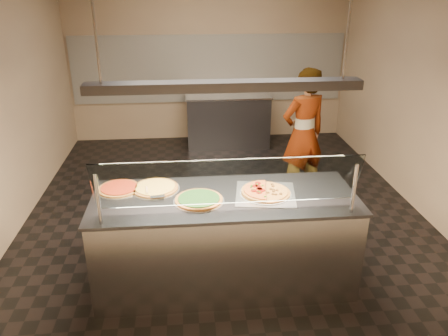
{
  "coord_description": "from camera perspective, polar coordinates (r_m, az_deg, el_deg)",
  "views": [
    {
      "loc": [
        -0.48,
        -4.98,
        2.74
      ],
      "look_at": [
        -0.1,
        -0.96,
        1.02
      ],
      "focal_mm": 35.0,
      "sensor_mm": 36.0,
      "label": 1
    }
  ],
  "objects": [
    {
      "name": "ground",
      "position": [
        5.7,
        0.1,
        -5.73
      ],
      "size": [
        5.0,
        6.0,
        0.02
      ],
      "primitive_type": "cube",
      "color": "black",
      "rests_on": "ground"
    },
    {
      "name": "perforated_tray",
      "position": [
        4.06,
        5.42,
        -3.34
      ],
      "size": [
        0.62,
        0.62,
        0.01
      ],
      "color": "silver",
      "rests_on": "serving_counter"
    },
    {
      "name": "worker",
      "position": [
        5.89,
        10.31,
        4.33
      ],
      "size": [
        0.75,
        0.61,
        1.77
      ],
      "primitive_type": "imported",
      "rotation": [
        0.0,
        0.0,
        3.48
      ],
      "color": "black",
      "rests_on": "ground"
    },
    {
      "name": "pizza_tomato",
      "position": [
        4.25,
        -13.53,
        -2.57
      ],
      "size": [
        0.42,
        0.42,
        0.03
      ],
      "color": "silver",
      "rests_on": "serving_counter"
    },
    {
      "name": "sneeze_guard",
      "position": [
        3.58,
        0.62,
        -1.94
      ],
      "size": [
        2.2,
        0.18,
        0.54
      ],
      "color": "#B7B7BC",
      "rests_on": "serving_counter"
    },
    {
      "name": "wall_back",
      "position": [
        8.09,
        -1.98,
        14.26
      ],
      "size": [
        5.0,
        0.02,
        3.0
      ],
      "primitive_type": "cube",
      "color": "#9A8363",
      "rests_on": "ground"
    },
    {
      "name": "pizza_spatula",
      "position": [
        4.08,
        -9.5,
        -3.08
      ],
      "size": [
        0.19,
        0.23,
        0.02
      ],
      "color": "#B7B7BC",
      "rests_on": "pizza_spinach"
    },
    {
      "name": "prep_table",
      "position": [
        7.9,
        0.47,
        6.35
      ],
      "size": [
        1.48,
        0.74,
        0.93
      ],
      "color": "#3B3B40",
      "rests_on": "ground"
    },
    {
      "name": "half_pizza_pepperoni",
      "position": [
        4.04,
        3.93,
        -3.06
      ],
      "size": [
        0.29,
        0.48,
        0.05
      ],
      "color": "brown",
      "rests_on": "perforated_tray"
    },
    {
      "name": "pizza_cheese",
      "position": [
        4.19,
        -8.97,
        -2.54
      ],
      "size": [
        0.46,
        0.46,
        0.03
      ],
      "color": "silver",
      "rests_on": "serving_counter"
    },
    {
      "name": "lamp_rod_left",
      "position": [
        3.63,
        -16.66,
        18.35
      ],
      "size": [
        0.02,
        0.02,
        1.01
      ],
      "primitive_type": "cylinder",
      "color": "#B7B7BC",
      "rests_on": "ceiling"
    },
    {
      "name": "wall_front",
      "position": [
        2.37,
        7.14,
        -8.59
      ],
      "size": [
        5.0,
        0.02,
        3.0
      ],
      "primitive_type": "cube",
      "color": "#9A8363",
      "rests_on": "ground"
    },
    {
      "name": "tile_band",
      "position": [
        8.1,
        -1.94,
        12.83
      ],
      "size": [
        4.9,
        0.02,
        1.2
      ],
      "primitive_type": "cube",
      "color": "silver",
      "rests_on": "wall_back"
    },
    {
      "name": "wall_left",
      "position": [
        5.51,
        -27.08,
        7.59
      ],
      "size": [
        0.02,
        6.0,
        3.0
      ],
      "primitive_type": "cube",
      "color": "#9A8363",
      "rests_on": "ground"
    },
    {
      "name": "heat_lamp_housing",
      "position": [
        3.67,
        0.1,
        10.67
      ],
      "size": [
        2.3,
        0.18,
        0.08
      ],
      "primitive_type": "cube",
      "color": "#3B3B40",
      "rests_on": "ceiling"
    },
    {
      "name": "wall_right",
      "position": [
        5.93,
        25.34,
        8.84
      ],
      "size": [
        0.02,
        6.0,
        3.0
      ],
      "primitive_type": "cube",
      "color": "#9A8363",
      "rests_on": "ground"
    },
    {
      "name": "serving_counter",
      "position": [
        4.24,
        0.09,
        -9.31
      ],
      "size": [
        2.44,
        0.94,
        0.93
      ],
      "color": "#B7B7BC",
      "rests_on": "ground"
    },
    {
      "name": "pizza_spinach",
      "position": [
        3.93,
        -3.31,
        -4.11
      ],
      "size": [
        0.46,
        0.46,
        0.03
      ],
      "color": "silver",
      "rests_on": "serving_counter"
    },
    {
      "name": "half_pizza_sausage",
      "position": [
        4.08,
        6.94,
        -3.02
      ],
      "size": [
        0.29,
        0.48,
        0.04
      ],
      "color": "brown",
      "rests_on": "perforated_tray"
    },
    {
      "name": "lamp_rod_right",
      "position": [
        3.82,
        16.08,
        18.6
      ],
      "size": [
        0.02,
        0.02,
        1.01
      ],
      "primitive_type": "cylinder",
      "color": "#B7B7BC",
      "rests_on": "ceiling"
    }
  ]
}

